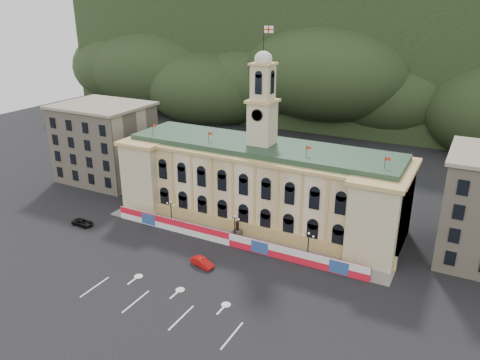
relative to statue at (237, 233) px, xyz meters
The scene contains 13 objects.
ground 18.04m from the statue, 90.00° to the right, with size 260.00×260.00×0.00m, color black.
lane_markings 23.03m from the statue, 90.00° to the right, with size 26.00×10.00×0.02m, color white, non-canonical shape.
hill_ridge 105.59m from the statue, 89.98° to the left, with size 230.00×80.00×64.00m.
city_hall 11.71m from the statue, 90.00° to the left, with size 56.20×17.60×37.10m.
side_building_left 45.63m from the statue, 163.26° to the left, with size 21.00×17.00×18.60m.
hoarding_fence 2.93m from the statue, 88.90° to the right, with size 50.00×0.44×2.50m.
pavement 1.13m from the statue, 90.00° to the right, with size 56.00×5.50×0.16m, color slate.
statue is the anchor object (origin of this frame).
lamp_left 14.16m from the statue, behind, with size 1.96×0.44×5.15m.
lamp_center 2.14m from the statue, 90.00° to the right, with size 1.96×0.44×5.15m.
lamp_right 14.16m from the statue, ahead, with size 1.96×0.44×5.15m.
red_sedan 11.19m from the statue, 93.21° to the right, with size 4.55×2.51×1.42m, color #B70F0D.
black_suv 30.75m from the statue, 162.52° to the right, with size 4.41×2.06×1.22m, color black.
Camera 1 is at (36.15, -49.64, 40.81)m, focal length 35.00 mm.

